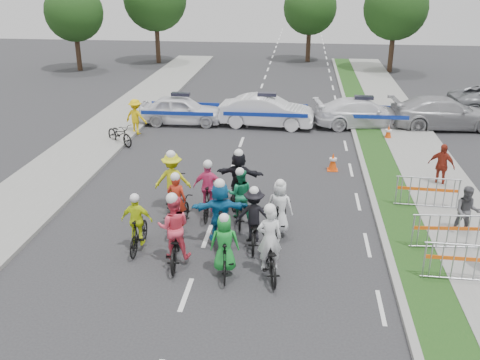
# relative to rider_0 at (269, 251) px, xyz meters

# --- Properties ---
(ground) EXTENTS (90.00, 90.00, 0.00)m
(ground) POSITION_rel_rider_0_xyz_m (-1.92, -1.16, -0.66)
(ground) COLOR #28282B
(ground) RESTS_ON ground
(curb_right) EXTENTS (0.20, 60.00, 0.12)m
(curb_right) POSITION_rel_rider_0_xyz_m (3.18, 3.84, -0.60)
(curb_right) COLOR gray
(curb_right) RESTS_ON ground
(grass_strip) EXTENTS (1.20, 60.00, 0.11)m
(grass_strip) POSITION_rel_rider_0_xyz_m (3.88, 3.84, -0.61)
(grass_strip) COLOR #174114
(grass_strip) RESTS_ON ground
(sidewalk_right) EXTENTS (2.40, 60.00, 0.13)m
(sidewalk_right) POSITION_rel_rider_0_xyz_m (5.68, 3.84, -0.60)
(sidewalk_right) COLOR gray
(sidewalk_right) RESTS_ON ground
(sidewalk_left) EXTENTS (3.00, 60.00, 0.13)m
(sidewalk_left) POSITION_rel_rider_0_xyz_m (-8.42, 3.84, -0.60)
(sidewalk_left) COLOR gray
(sidewalk_left) RESTS_ON ground
(rider_0) EXTENTS (1.09, 2.08, 2.02)m
(rider_0) POSITION_rel_rider_0_xyz_m (0.00, 0.00, 0.00)
(rider_0) COLOR black
(rider_0) RESTS_ON ground
(rider_1) EXTENTS (0.79, 1.71, 1.76)m
(rider_1) POSITION_rel_rider_0_xyz_m (-1.11, -0.13, 0.02)
(rider_1) COLOR black
(rider_1) RESTS_ON ground
(rider_2) EXTENTS (0.93, 2.07, 2.04)m
(rider_2) POSITION_rel_rider_0_xyz_m (-2.51, 0.33, 0.09)
(rider_2) COLOR black
(rider_2) RESTS_ON ground
(rider_3) EXTENTS (0.87, 1.64, 1.73)m
(rider_3) POSITION_rel_rider_0_xyz_m (-3.67, 0.87, 0.01)
(rider_3) COLOR black
(rider_3) RESTS_ON ground
(rider_4) EXTENTS (1.04, 1.82, 1.83)m
(rider_4) POSITION_rel_rider_0_xyz_m (-0.52, 1.48, 0.05)
(rider_4) COLOR black
(rider_4) RESTS_ON ground
(rider_5) EXTENTS (1.67, 1.99, 2.03)m
(rider_5) POSITION_rel_rider_0_xyz_m (-1.45, 1.43, 0.18)
(rider_5) COLOR black
(rider_5) RESTS_ON ground
(rider_6) EXTENTS (0.84, 1.88, 1.86)m
(rider_6) POSITION_rel_rider_0_xyz_m (-2.86, 2.19, -0.05)
(rider_6) COLOR black
(rider_6) RESTS_ON ground
(rider_7) EXTENTS (0.84, 1.78, 1.81)m
(rider_7) POSITION_rel_rider_0_xyz_m (0.16, 2.13, 0.04)
(rider_7) COLOR black
(rider_7) RESTS_ON ground
(rider_8) EXTENTS (0.80, 1.82, 1.82)m
(rider_8) POSITION_rel_rider_0_xyz_m (-1.07, 2.90, 0.01)
(rider_8) COLOR black
(rider_8) RESTS_ON ground
(rider_9) EXTENTS (0.96, 1.81, 1.90)m
(rider_9) POSITION_rel_rider_0_xyz_m (-2.09, 3.22, 0.07)
(rider_9) COLOR black
(rider_9) RESTS_ON ground
(rider_10) EXTENTS (1.21, 2.08, 2.05)m
(rider_10) POSITION_rel_rider_0_xyz_m (-3.30, 3.56, 0.12)
(rider_10) COLOR black
(rider_10) RESTS_ON ground
(rider_11) EXTENTS (1.61, 1.92, 1.97)m
(rider_11) POSITION_rel_rider_0_xyz_m (-1.25, 4.16, 0.16)
(rider_11) COLOR black
(rider_11) RESTS_ON ground
(police_car_0) EXTENTS (4.19, 1.79, 1.41)m
(police_car_0) POSITION_rel_rider_0_xyz_m (-5.22, 13.49, 0.04)
(police_car_0) COLOR white
(police_car_0) RESTS_ON ground
(police_car_1) EXTENTS (4.69, 1.96, 1.51)m
(police_car_1) POSITION_rel_rider_0_xyz_m (-0.99, 13.51, 0.09)
(police_car_1) COLOR white
(police_car_1) RESTS_ON ground
(police_car_2) EXTENTS (4.97, 2.69, 1.37)m
(police_car_2) POSITION_rel_rider_0_xyz_m (3.66, 14.00, 0.02)
(police_car_2) COLOR white
(police_car_2) RESTS_ON ground
(civilian_sedan) EXTENTS (5.38, 2.64, 1.51)m
(civilian_sedan) POSITION_rel_rider_0_xyz_m (7.53, 14.16, 0.09)
(civilian_sedan) COLOR #A1A1A6
(civilian_sedan) RESTS_ON ground
(spectator_1) EXTENTS (0.83, 0.70, 1.54)m
(spectator_1) POSITION_rel_rider_0_xyz_m (5.52, 2.74, 0.11)
(spectator_1) COLOR #505055
(spectator_1) RESTS_ON ground
(spectator_2) EXTENTS (1.01, 0.82, 1.60)m
(spectator_2) POSITION_rel_rider_0_xyz_m (5.66, 6.51, 0.14)
(spectator_2) COLOR maroon
(spectator_2) RESTS_ON ground
(marshal_hiviz) EXTENTS (1.19, 0.88, 1.65)m
(marshal_hiviz) POSITION_rel_rider_0_xyz_m (-6.94, 11.54, 0.16)
(marshal_hiviz) COLOR yellow
(marshal_hiviz) RESTS_ON ground
(barrier_0) EXTENTS (2.01, 0.55, 1.12)m
(barrier_0) POSITION_rel_rider_0_xyz_m (4.78, 0.08, -0.10)
(barrier_0) COLOR #A5A8AD
(barrier_0) RESTS_ON ground
(barrier_1) EXTENTS (2.03, 0.64, 1.12)m
(barrier_1) POSITION_rel_rider_0_xyz_m (4.78, 1.72, -0.10)
(barrier_1) COLOR #A5A8AD
(barrier_1) RESTS_ON ground
(barrier_2) EXTENTS (2.02, 0.61, 1.12)m
(barrier_2) POSITION_rel_rider_0_xyz_m (4.78, 4.45, -0.10)
(barrier_2) COLOR #A5A8AD
(barrier_2) RESTS_ON ground
(cone_0) EXTENTS (0.40, 0.40, 0.70)m
(cone_0) POSITION_rel_rider_0_xyz_m (1.97, 7.75, -0.32)
(cone_0) COLOR #F24C0C
(cone_0) RESTS_ON ground
(cone_1) EXTENTS (0.40, 0.40, 0.70)m
(cone_1) POSITION_rel_rider_0_xyz_m (4.63, 11.90, -0.32)
(cone_1) COLOR #F24C0C
(cone_1) RESTS_ON ground
(parked_bike) EXTENTS (1.81, 1.64, 0.96)m
(parked_bike) POSITION_rel_rider_0_xyz_m (-7.20, 9.91, -0.19)
(parked_bike) COLOR black
(parked_bike) RESTS_ON ground
(tree_0) EXTENTS (4.20, 4.20, 6.30)m
(tree_0) POSITION_rel_rider_0_xyz_m (-15.92, 26.84, 3.52)
(tree_0) COLOR #382619
(tree_0) RESTS_ON ground
(tree_1) EXTENTS (4.55, 4.55, 6.82)m
(tree_1) POSITION_rel_rider_0_xyz_m (7.08, 28.84, 3.87)
(tree_1) COLOR #382619
(tree_1) RESTS_ON ground
(tree_4) EXTENTS (4.20, 4.20, 6.30)m
(tree_4) POSITION_rel_rider_0_xyz_m (1.08, 32.84, 3.52)
(tree_4) COLOR #382619
(tree_4) RESTS_ON ground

